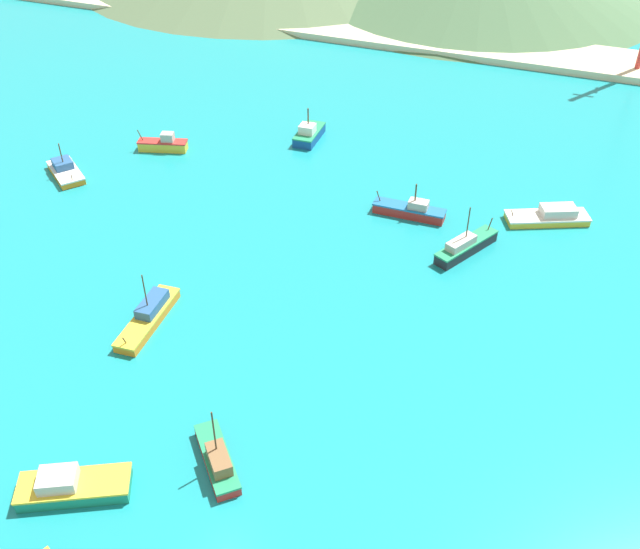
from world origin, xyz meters
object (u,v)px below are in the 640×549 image
at_px(fishing_boat_1, 309,134).
at_px(fishing_boat_11, 72,486).
at_px(fishing_boat_0, 550,216).
at_px(fishing_boat_8, 163,144).
at_px(fishing_boat_7, 149,315).
at_px(fishing_boat_3, 465,246).
at_px(fishing_boat_14, 410,210).
at_px(fishing_boat_12, 65,171).
at_px(fishing_boat_6, 218,459).

height_order(fishing_boat_1, fishing_boat_11, fishing_boat_1).
bearing_deg(fishing_boat_0, fishing_boat_8, -178.46).
xyz_separation_m(fishing_boat_0, fishing_boat_1, (-35.14, 9.19, 0.20)).
xyz_separation_m(fishing_boat_7, fishing_boat_11, (5.66, -19.47, 0.06)).
height_order(fishing_boat_1, fishing_boat_3, fishing_boat_3).
height_order(fishing_boat_3, fishing_boat_11, fishing_boat_3).
bearing_deg(fishing_boat_14, fishing_boat_1, 143.51).
bearing_deg(fishing_boat_12, fishing_boat_1, 39.93).
bearing_deg(fishing_boat_3, fishing_boat_8, 168.83).
bearing_deg(fishing_boat_12, fishing_boat_7, -38.48).
distance_m(fishing_boat_11, fishing_boat_12, 51.96).
xyz_separation_m(fishing_boat_1, fishing_boat_12, (-25.92, -21.70, -0.25)).
bearing_deg(fishing_boat_1, fishing_boat_12, -140.07).
relative_size(fishing_boat_0, fishing_boat_3, 1.14).
distance_m(fishing_boat_7, fishing_boat_14, 34.12).
relative_size(fishing_boat_3, fishing_boat_12, 1.14).
bearing_deg(fishing_boat_14, fishing_boat_6, -95.13).
height_order(fishing_boat_1, fishing_boat_14, fishing_boat_1).
height_order(fishing_boat_7, fishing_boat_14, fishing_boat_7).
xyz_separation_m(fishing_boat_1, fishing_boat_8, (-17.69, -10.61, -0.04)).
distance_m(fishing_boat_6, fishing_boat_12, 53.75).
bearing_deg(fishing_boat_6, fishing_boat_12, 140.47).
relative_size(fishing_boat_8, fishing_boat_11, 0.80).
bearing_deg(fishing_boat_14, fishing_boat_7, -122.89).
distance_m(fishing_boat_3, fishing_boat_11, 47.67).
bearing_deg(fishing_boat_1, fishing_boat_8, -149.04).
height_order(fishing_boat_0, fishing_boat_3, fishing_boat_3).
xyz_separation_m(fishing_boat_11, fishing_boat_14, (12.86, 48.12, -0.03)).
bearing_deg(fishing_boat_8, fishing_boat_0, 1.54).
distance_m(fishing_boat_6, fishing_boat_8, 56.18).
xyz_separation_m(fishing_boat_1, fishing_boat_11, (6.41, -62.37, -0.11)).
bearing_deg(fishing_boat_3, fishing_boat_6, -107.76).
bearing_deg(fishing_boat_11, fishing_boat_8, 114.97).
relative_size(fishing_boat_6, fishing_boat_8, 0.95).
height_order(fishing_boat_3, fishing_boat_14, fishing_boat_3).
distance_m(fishing_boat_0, fishing_boat_11, 60.45).
height_order(fishing_boat_0, fishing_boat_12, fishing_boat_12).
bearing_deg(fishing_boat_3, fishing_boat_12, -177.60).
distance_m(fishing_boat_1, fishing_boat_14, 23.97).
bearing_deg(fishing_boat_14, fishing_boat_0, 17.67).
xyz_separation_m(fishing_boat_3, fishing_boat_14, (-7.93, 5.23, -0.09)).
xyz_separation_m(fishing_boat_8, fishing_boat_12, (-8.23, -11.09, -0.21)).
bearing_deg(fishing_boat_14, fishing_boat_8, 174.38).
xyz_separation_m(fishing_boat_7, fishing_boat_12, (-26.67, 21.20, -0.08)).
relative_size(fishing_boat_0, fishing_boat_1, 1.49).
height_order(fishing_boat_0, fishing_boat_7, fishing_boat_7).
bearing_deg(fishing_boat_11, fishing_boat_0, 61.61).
height_order(fishing_boat_8, fishing_boat_11, fishing_boat_8).
height_order(fishing_boat_1, fishing_boat_6, fishing_boat_6).
bearing_deg(fishing_boat_7, fishing_boat_14, 57.11).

